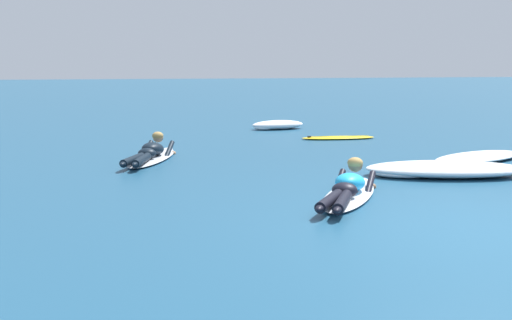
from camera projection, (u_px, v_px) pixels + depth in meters
name	position (u px, v px, depth m)	size (l,w,h in m)	color
ground_plane	(263.00, 131.00, 16.48)	(120.00, 120.00, 0.00)	navy
surfer_near	(348.00, 189.00, 8.22)	(1.74, 2.39, 0.53)	silver
surfer_far	(151.00, 154.00, 11.48)	(1.37, 2.65, 0.55)	silver
drifting_surfboard	(338.00, 138.00, 14.79)	(1.84, 0.63, 0.16)	yellow
whitewater_front	(278.00, 125.00, 17.02)	(1.58, 0.87, 0.25)	white
whitewater_mid_left	(478.00, 157.00, 11.53)	(2.48, 1.71, 0.13)	white
whitewater_mid_right	(445.00, 169.00, 9.88)	(2.75, 1.66, 0.24)	white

